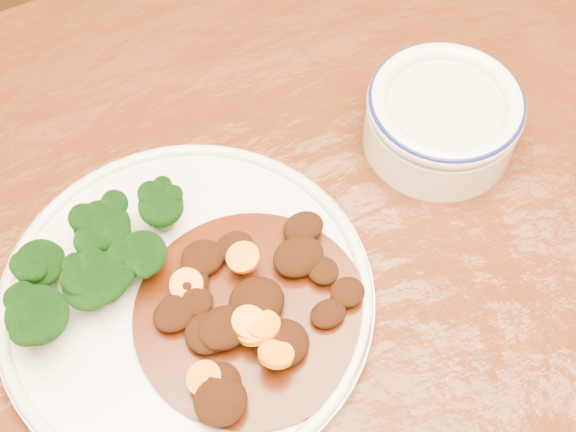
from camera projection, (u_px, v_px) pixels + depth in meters
dining_table at (366, 326)px, 0.72m from camera, size 1.54×0.96×0.75m
dinner_plate at (186, 298)px, 0.64m from camera, size 0.30×0.30×0.02m
broccoli_florets at (91, 265)px, 0.62m from camera, size 0.16×0.09×0.05m
mince_stew at (250, 311)px, 0.62m from camera, size 0.19×0.19×0.04m
dip_bowl at (442, 117)px, 0.71m from camera, size 0.14×0.14×0.06m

